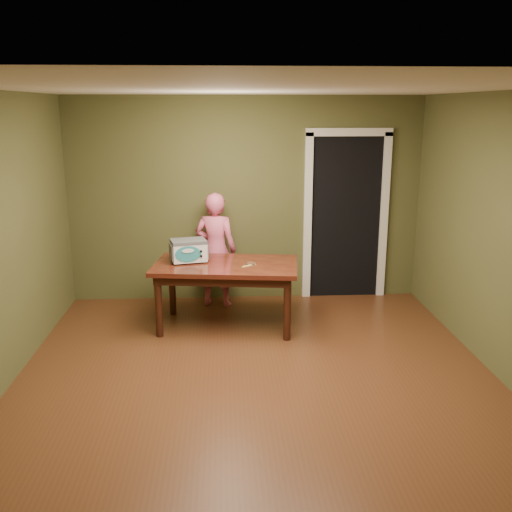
{
  "coord_description": "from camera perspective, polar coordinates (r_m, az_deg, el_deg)",
  "views": [
    {
      "loc": [
        -0.29,
        -4.73,
        2.45
      ],
      "look_at": [
        0.04,
        1.0,
        0.95
      ],
      "focal_mm": 40.0,
      "sensor_mm": 36.0,
      "label": 1
    }
  ],
  "objects": [
    {
      "name": "floor",
      "position": [
        5.33,
        0.16,
        -12.7
      ],
      "size": [
        5.0,
        5.0,
        0.0
      ],
      "primitive_type": "plane",
      "color": "#532C17",
      "rests_on": "ground"
    },
    {
      "name": "baking_pan",
      "position": [
        6.36,
        -0.5,
        -0.74
      ],
      "size": [
        0.1,
        0.1,
        0.02
      ],
      "color": "silver",
      "rests_on": "dining_table"
    },
    {
      "name": "spatula",
      "position": [
        6.3,
        -0.71,
        -0.96
      ],
      "size": [
        0.16,
        0.12,
        0.01
      ],
      "primitive_type": "cube",
      "rotation": [
        0.0,
        0.0,
        0.61
      ],
      "color": "#DBD25F",
      "rests_on": "dining_table"
    },
    {
      "name": "toy_oven",
      "position": [
        6.49,
        -6.75,
        0.62
      ],
      "size": [
        0.46,
        0.36,
        0.26
      ],
      "rotation": [
        0.0,
        0.0,
        0.23
      ],
      "color": "#4C4F54",
      "rests_on": "dining_table"
    },
    {
      "name": "child",
      "position": [
        7.14,
        -4.05,
        0.62
      ],
      "size": [
        0.61,
        0.48,
        1.45
      ],
      "primitive_type": "imported",
      "rotation": [
        0.0,
        0.0,
        2.85
      ],
      "color": "#DF5C80",
      "rests_on": "floor"
    },
    {
      "name": "doorway",
      "position": [
        7.8,
        8.49,
        4.2
      ],
      "size": [
        1.1,
        0.66,
        2.25
      ],
      "color": "black",
      "rests_on": "ground"
    },
    {
      "name": "room_shell",
      "position": [
        4.79,
        0.17,
        5.73
      ],
      "size": [
        4.52,
        5.02,
        2.61
      ],
      "color": "#4D4F2A",
      "rests_on": "ground"
    },
    {
      "name": "dining_table",
      "position": [
        6.43,
        -3.03,
        -1.61
      ],
      "size": [
        1.7,
        1.1,
        0.75
      ],
      "rotation": [
        0.0,
        0.0,
        -0.13
      ],
      "color": "#37110C",
      "rests_on": "floor"
    }
  ]
}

